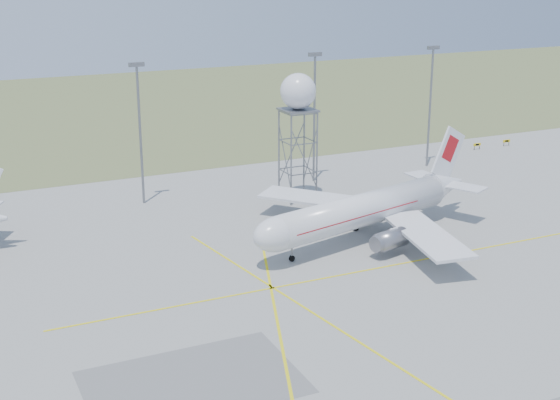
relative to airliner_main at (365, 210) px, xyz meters
name	(u,v)px	position (x,y,z in m)	size (l,w,h in m)	color
grass_strip	(100,111)	(-11.35, 100.79, -3.84)	(400.00, 120.00, 0.03)	#505F34
mast_b	(140,122)	(-21.35, 26.79, 8.22)	(2.20, 0.50, 20.50)	slate
mast_c	(314,107)	(6.65, 26.79, 8.22)	(2.20, 0.50, 20.50)	slate
mast_d	(431,97)	(28.65, 26.79, 8.22)	(2.20, 0.50, 20.50)	slate
taxi_sign_near	(477,145)	(44.25, 32.79, -2.97)	(1.60, 0.17, 1.20)	black
taxi_sign_far	(507,141)	(51.25, 32.79, -2.97)	(1.60, 0.17, 1.20)	black
airliner_main	(365,210)	(0.00, 0.00, 0.00)	(36.57, 34.81, 12.58)	silver
radar_tower	(298,130)	(-0.19, 18.80, 6.67)	(5.18, 5.18, 18.76)	slate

